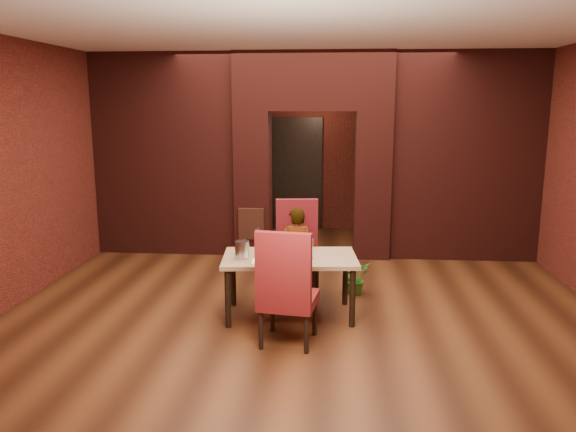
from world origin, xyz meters
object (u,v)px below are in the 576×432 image
Objects in this scene: wine_glass_a at (269,247)px; wine_glass_b at (288,247)px; dining_table at (290,286)px; chair_far at (298,249)px; chair_near at (289,286)px; water_bottle at (258,240)px; wine_bucket at (242,250)px; person_seated at (297,252)px; wine_glass_c at (310,249)px; potted_plant at (355,278)px.

wine_glass_b reaches higher than wine_glass_a.
wine_glass_b is (-0.02, -0.04, 0.47)m from dining_table.
chair_near is at bearing -96.49° from chair_far.
wine_glass_a is 0.71× the size of water_bottle.
wine_bucket is (-0.56, -0.89, 0.21)m from chair_far.
person_seated is 1.03m from wine_bucket.
wine_glass_c is (0.26, -0.03, -0.01)m from wine_glass_b.
chair_far is 5.18× the size of wine_glass_b.
chair_near is at bearing -68.80° from wine_glass_a.
person_seated is 5.41× the size of wine_glass_a.
dining_table is 0.80m from chair_far.
dining_table is 0.65m from water_bottle.
chair_far reaches higher than wine_glass_b.
water_bottle is at bearing -55.48° from chair_near.
chair_near is 5.46× the size of wine_glass_c.
chair_near reaches higher than wine_glass_b.
wine_bucket is at bearing -154.15° from wine_glass_a.
person_seated is 3.82× the size of water_bottle.
dining_table is 1.25× the size of chair_near.
dining_table is at bearing 163.23° from wine_glass_c.
wine_glass_a is 0.51× the size of potted_plant.
wine_glass_c is at bearing -22.25° from dining_table.
dining_table is 1.26× the size of chair_far.
chair_far is 0.83m from wine_glass_b.
water_bottle is 1.50m from potted_plant.
wine_bucket reaches higher than potted_plant.
person_seated is at bearing 69.05° from wine_glass_a.
person_seated is 0.77m from water_bottle.
wine_glass_b reaches higher than wine_bucket.
water_bottle is (-0.62, 0.20, 0.04)m from wine_glass_c.
wine_glass_a is at bearing -40.71° from water_bottle.
chair_far is 1.05× the size of person_seated.
wine_glass_c is at bearing -83.34° from chair_far.
dining_table is at bearing 14.52° from wine_bucket.
chair_near is at bearing -114.93° from potted_plant.
potted_plant is at bearing 39.06° from wine_glass_a.
potted_plant is at bearing -1.49° from chair_far.
chair_far reaches higher than potted_plant.
person_seated is at bearing 105.07° from wine_glass_c.
wine_bucket is (-0.50, -0.09, -0.02)m from wine_glass_b.
dining_table is 7.15× the size of wine_glass_a.
wine_glass_c is 0.65m from water_bottle.
chair_near is 0.86m from wine_bucket.
chair_near is 5.73× the size of wine_glass_a.
wine_glass_a is 0.32m from wine_bucket.
wine_bucket is at bearing -170.95° from dining_table.
chair_near is (0.01, -1.50, 0.00)m from chair_far.
chair_near reaches higher than wine_bucket.
chair_far reaches higher than dining_table.
water_bottle reaches higher than potted_plant.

